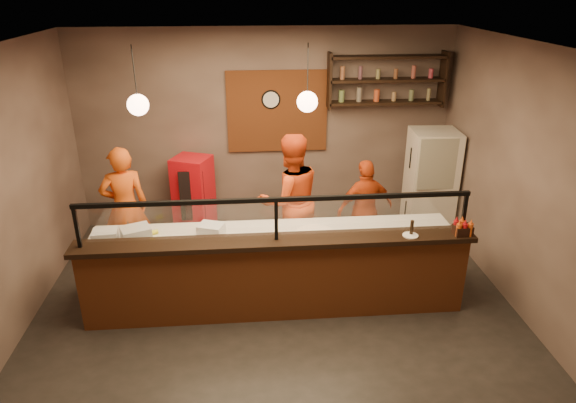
{
  "coord_description": "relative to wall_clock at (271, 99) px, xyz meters",
  "views": [
    {
      "loc": [
        -0.32,
        -5.59,
        3.83
      ],
      "look_at": [
        0.19,
        0.3,
        1.27
      ],
      "focal_mm": 32.0,
      "sensor_mm": 36.0,
      "label": 1
    }
  ],
  "objects": [
    {
      "name": "floor",
      "position": [
        -0.1,
        -2.46,
        -2.1
      ],
      "size": [
        6.0,
        6.0,
        0.0
      ],
      "primitive_type": "plane",
      "color": "black",
      "rests_on": "ground"
    },
    {
      "name": "ceiling",
      "position": [
        -0.1,
        -2.46,
        1.1
      ],
      "size": [
        6.0,
        6.0,
        0.0
      ],
      "primitive_type": "plane",
      "rotation": [
        3.14,
        0.0,
        0.0
      ],
      "color": "#39302C",
      "rests_on": "wall_back"
    },
    {
      "name": "wall_back",
      "position": [
        -0.1,
        0.04,
        -0.5
      ],
      "size": [
        6.0,
        0.0,
        6.0
      ],
      "primitive_type": "plane",
      "rotation": [
        1.57,
        0.0,
        0.0
      ],
      "color": "#7C655B",
      "rests_on": "floor"
    },
    {
      "name": "wall_left",
      "position": [
        -3.1,
        -2.46,
        -0.5
      ],
      "size": [
        0.0,
        5.0,
        5.0
      ],
      "primitive_type": "plane",
      "rotation": [
        1.57,
        0.0,
        1.57
      ],
      "color": "#7C655B",
      "rests_on": "floor"
    },
    {
      "name": "wall_right",
      "position": [
        2.9,
        -2.46,
        -0.5
      ],
      "size": [
        0.0,
        5.0,
        5.0
      ],
      "primitive_type": "plane",
      "rotation": [
        1.57,
        0.0,
        -1.57
      ],
      "color": "#7C655B",
      "rests_on": "floor"
    },
    {
      "name": "wall_front",
      "position": [
        -0.1,
        -4.96,
        -0.5
      ],
      "size": [
        6.0,
        0.0,
        6.0
      ],
      "primitive_type": "plane",
      "rotation": [
        -1.57,
        0.0,
        0.0
      ],
      "color": "#7C655B",
      "rests_on": "floor"
    },
    {
      "name": "brick_patch",
      "position": [
        0.1,
        0.01,
        -0.2
      ],
      "size": [
        1.6,
        0.04,
        1.3
      ],
      "primitive_type": "cube",
      "color": "#994921",
      "rests_on": "wall_back"
    },
    {
      "name": "service_counter",
      "position": [
        -0.1,
        -2.76,
        -1.6
      ],
      "size": [
        4.6,
        0.25,
        1.0
      ],
      "primitive_type": "cube",
      "color": "#994921",
      "rests_on": "floor"
    },
    {
      "name": "counter_ledge",
      "position": [
        -0.1,
        -2.76,
        -1.07
      ],
      "size": [
        4.7,
        0.37,
        0.06
      ],
      "primitive_type": "cube",
      "color": "black",
      "rests_on": "service_counter"
    },
    {
      "name": "worktop_cabinet",
      "position": [
        -0.1,
        -2.26,
        -1.68
      ],
      "size": [
        4.6,
        0.75,
        0.85
      ],
      "primitive_type": "cube",
      "color": "gray",
      "rests_on": "floor"
    },
    {
      "name": "worktop",
      "position": [
        -0.1,
        -2.26,
        -1.23
      ],
      "size": [
        4.6,
        0.75,
        0.05
      ],
      "primitive_type": "cube",
      "color": "silver",
      "rests_on": "worktop_cabinet"
    },
    {
      "name": "sneeze_guard",
      "position": [
        -0.1,
        -2.76,
        -0.73
      ],
      "size": [
        4.5,
        0.05,
        0.52
      ],
      "color": "white",
      "rests_on": "counter_ledge"
    },
    {
      "name": "wall_shelving",
      "position": [
        1.8,
        -0.14,
        0.3
      ],
      "size": [
        1.84,
        0.28,
        0.85
      ],
      "color": "black",
      "rests_on": "wall_back"
    },
    {
      "name": "wall_clock",
      "position": [
        0.0,
        0.0,
        0.0
      ],
      "size": [
        0.3,
        0.04,
        0.3
      ],
      "primitive_type": "cylinder",
      "rotation": [
        1.57,
        0.0,
        0.0
      ],
      "color": "black",
      "rests_on": "wall_back"
    },
    {
      "name": "pendant_left",
      "position": [
        -1.6,
        -2.26,
        0.45
      ],
      "size": [
        0.24,
        0.24,
        0.77
      ],
      "color": "black",
      "rests_on": "ceiling"
    },
    {
      "name": "pendant_right",
      "position": [
        0.3,
        -2.26,
        0.45
      ],
      "size": [
        0.24,
        0.24,
        0.77
      ],
      "color": "black",
      "rests_on": "ceiling"
    },
    {
      "name": "cook_left",
      "position": [
        -2.15,
        -1.26,
        -1.22
      ],
      "size": [
        0.73,
        0.58,
        1.77
      ],
      "primitive_type": "imported",
      "rotation": [
        0.0,
        0.0,
        3.41
      ],
      "color": "#EA5816",
      "rests_on": "floor"
    },
    {
      "name": "cook_mid",
      "position": [
        0.18,
        -1.43,
        -1.13
      ],
      "size": [
        1.11,
        0.97,
        1.94
      ],
      "primitive_type": "imported",
      "rotation": [
        0.0,
        0.0,
        3.43
      ],
      "color": "#D34113",
      "rests_on": "floor"
    },
    {
      "name": "cook_right",
      "position": [
        1.29,
        -1.32,
        -1.35
      ],
      "size": [
        0.94,
        0.57,
        1.49
      ],
      "primitive_type": "imported",
      "rotation": [
        0.0,
        0.0,
        3.4
      ],
      "color": "#C33E12",
      "rests_on": "floor"
    },
    {
      "name": "fridge",
      "position": [
        2.5,
        -0.63,
        -1.25
      ],
      "size": [
        0.75,
        0.7,
        1.7
      ],
      "primitive_type": "cube",
      "rotation": [
        0.0,
        0.0,
        -0.06
      ],
      "color": "beige",
      "rests_on": "floor"
    },
    {
      "name": "red_cooler",
      "position": [
        -1.28,
        -0.31,
        -1.46
      ],
      "size": [
        0.7,
        0.67,
        1.28
      ],
      "primitive_type": "cube",
      "rotation": [
        0.0,
        0.0,
        -0.39
      ],
      "color": "red",
      "rests_on": "floor"
    },
    {
      "name": "pizza_dough",
      "position": [
        0.41,
        -2.34,
        -1.19
      ],
      "size": [
        0.53,
        0.53,
        0.01
      ],
      "primitive_type": "cylinder",
      "rotation": [
        0.0,
        0.0,
        0.08
      ],
      "color": "white",
      "rests_on": "worktop"
    },
    {
      "name": "prep_tub_a",
      "position": [
        -1.79,
        -2.33,
        -1.12
      ],
      "size": [
        0.42,
        0.38,
        0.17
      ],
      "primitive_type": "cube",
      "rotation": [
        0.0,
        0.0,
        0.4
      ],
      "color": "silver",
      "rests_on": "worktop"
    },
    {
      "name": "prep_tub_b",
      "position": [
        -0.88,
        -2.28,
        -1.13
      ],
      "size": [
        0.36,
        0.32,
        0.15
      ],
      "primitive_type": "cube",
      "rotation": [
        0.0,
        0.0,
        -0.34
      ],
      "color": "silver",
      "rests_on": "worktop"
    },
    {
      "name": "prep_tub_c",
      "position": [
        -2.16,
        -2.34,
        -1.13
      ],
      "size": [
        0.32,
        0.26,
        0.15
      ],
      "primitive_type": "cube",
      "rotation": [
        0.0,
        0.0,
        0.09
      ],
      "color": "white",
      "rests_on": "worktop"
    },
    {
      "name": "rolling_pin",
      "position": [
        -1.71,
        -2.25,
        -1.17
      ],
      "size": [
        0.33,
        0.21,
        0.06
      ],
      "primitive_type": "cylinder",
      "rotation": [
        0.0,
        1.57,
        0.5
      ],
      "color": "yellow",
      "rests_on": "worktop"
    },
    {
      "name": "condiment_caddy",
      "position": [
        2.1,
        -2.83,
        -0.98
      ],
      "size": [
        0.22,
        0.17,
        0.11
      ],
      "primitive_type": "cube",
      "rotation": [
        0.0,
        0.0,
        0.07
      ],
      "color": "black",
      "rests_on": "counter_ledge"
    },
    {
      "name": "pepper_mill",
      "position": [
        1.5,
        -2.78,
        -0.95
      ],
      "size": [
        0.05,
        0.05,
        0.18
      ],
      "primitive_type": "cylinder",
      "rotation": [
        0.0,
        0.0,
        -0.43
      ],
      "color": "black",
      "rests_on": "counter_ledge"
    },
    {
      "name": "small_plate",
      "position": [
        1.48,
        -2.81,
        -1.03
      ],
      "size": [
        0.19,
        0.19,
        0.01
      ],
      "primitive_type": "cylinder",
      "rotation": [
        0.0,
        0.0,
        -0.06
      ],
      "color": "silver",
      "rests_on": "counter_ledge"
    }
  ]
}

